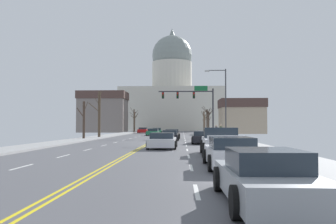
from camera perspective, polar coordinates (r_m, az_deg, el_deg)
The scene contains 27 objects.
ground at distance 38.87m, azimuth -2.41°, elevation -4.62°, with size 20.00×180.00×0.20m.
signal_gantry at distance 51.41m, azimuth 4.12°, elevation 1.96°, with size 7.91×0.41×7.23m.
street_lamp_right at distance 41.69m, azimuth 8.75°, elevation 2.34°, with size 2.49×0.24×8.08m.
capitol_building at distance 115.77m, azimuth 0.65°, elevation 2.46°, with size 31.84×21.48×33.23m.
sedan_near_00 at distance 46.51m, azimuth 0.64°, elevation -3.54°, with size 2.14×4.24×1.19m.
sedan_near_01 at distance 39.95m, azimuth 0.37°, elevation -3.79°, with size 1.99×4.35×1.17m.
sedan_near_02 at distance 33.89m, azimuth 5.44°, elevation -4.08°, with size 2.10×4.74×1.16m.
sedan_near_03 at distance 26.70m, azimuth -0.87°, elevation -4.61°, with size 2.17×4.66×1.16m.
pickup_truck_near_04 at distance 21.04m, azimuth 8.47°, elevation -4.84°, with size 2.43×5.45×1.58m.
sedan_near_05 at distance 14.93m, azimuth 9.94°, elevation -6.44°, with size 2.07×4.66×1.25m.
sedan_near_06 at distance 8.34m, azimuth 15.18°, elevation -10.15°, with size 1.98×4.64×1.20m.
sedan_oncoming_00 at distance 59.74m, azimuth -2.40°, elevation -3.23°, with size 2.16×4.35×1.15m.
sedan_oncoming_01 at distance 68.52m, azimuth -1.80°, elevation -3.08°, with size 2.12×4.67×1.15m.
sedan_oncoming_02 at distance 77.58m, azimuth -4.02°, elevation -2.94°, with size 2.09×4.60×1.20m.
flank_building_00 at distance 86.93m, azimuth -10.30°, elevation 0.03°, with size 11.25×8.26×9.69m.
flank_building_01 at distance 74.60m, azimuth 11.65°, elevation -0.65°, with size 8.99×7.80×7.00m.
bare_tree_00 at distance 84.78m, azimuth 5.78°, elevation -1.38°, with size 2.10×1.94×5.33m.
bare_tree_01 at distance 49.04m, azimuth -10.93°, elevation -0.18°, with size 2.17×2.35×6.13m.
bare_tree_02 at distance 66.42m, azimuth 6.55°, elevation -1.49°, with size 1.10×2.33×4.65m.
bare_tree_03 at distance 90.29m, azimuth -5.37°, elevation -1.47°, with size 1.85×2.49×4.91m.
bare_tree_04 at distance 91.75m, azimuth 5.91°, elevation -1.66°, with size 2.21×1.25×5.05m.
bare_tree_05 at distance 44.11m, azimuth -13.29°, elevation -1.03°, with size 1.64×1.86×4.45m.
bare_tree_06 at distance 77.54m, azimuth 6.25°, elevation -1.19°, with size 2.49×1.90×5.70m.
bare_tree_07 at distance 84.13m, azimuth -5.43°, elevation -1.27°, with size 1.97×1.17×5.72m.
pedestrian_00 at distance 47.14m, azimuth 7.71°, elevation -2.94°, with size 0.35×0.34×1.60m.
pedestrian_01 at distance 43.21m, azimuth 8.43°, elevation -2.98°, with size 0.35×0.34×1.64m.
bicycle_parked at distance 37.00m, azimuth 10.20°, elevation -3.99°, with size 0.12×1.77×0.85m.
Camera 1 is at (3.12, -38.71, 1.74)m, focal length 38.21 mm.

